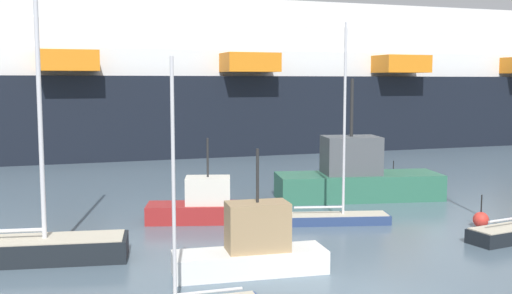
% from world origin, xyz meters
% --- Properties ---
extents(sailboat_0, '(7.13, 3.01, 12.54)m').
position_xyz_m(sailboat_0, '(-9.88, 7.25, 0.60)').
color(sailboat_0, black).
rests_on(sailboat_0, ground_plane).
extents(sailboat_1, '(5.11, 2.37, 9.02)m').
position_xyz_m(sailboat_1, '(3.06, 8.98, 0.43)').
color(sailboat_1, navy).
rests_on(sailboat_1, ground_plane).
extents(fishing_boat_1, '(5.26, 1.97, 4.22)m').
position_xyz_m(fishing_boat_1, '(-2.72, 3.41, 0.87)').
color(fishing_boat_1, white).
rests_on(fishing_boat_1, ground_plane).
extents(fishing_boat_2, '(5.37, 3.09, 3.86)m').
position_xyz_m(fishing_boat_2, '(-2.44, 11.30, 0.74)').
color(fishing_boat_2, maroon).
rests_on(fishing_boat_2, ground_plane).
extents(fishing_boat_3, '(9.32, 4.56, 6.58)m').
position_xyz_m(fishing_boat_3, '(6.77, 13.87, 1.18)').
color(fishing_boat_3, '#2D6B51').
rests_on(fishing_boat_3, ground_plane).
extents(channel_buoy_0, '(0.58, 0.58, 1.47)m').
position_xyz_m(channel_buoy_0, '(11.29, 17.43, 0.30)').
color(channel_buoy_0, red).
rests_on(channel_buoy_0, ground_plane).
extents(channel_buoy_2, '(0.69, 0.69, 1.47)m').
position_xyz_m(channel_buoy_2, '(8.86, 6.25, 0.35)').
color(channel_buoy_2, red).
rests_on(channel_buoy_2, ground_plane).
extents(cruise_ship, '(125.04, 19.67, 19.88)m').
position_xyz_m(cruise_ship, '(14.06, 42.39, 6.29)').
color(cruise_ship, black).
rests_on(cruise_ship, ground_plane).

